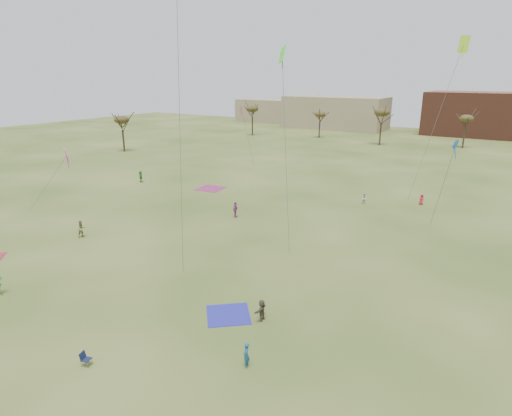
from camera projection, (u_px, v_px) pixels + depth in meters
The scene contains 16 objects.
ground at pixel (161, 330), 29.05m from camera, with size 260.00×260.00×0.00m, color #2D4816.
flyer_near_right at pixel (246, 355), 25.19m from camera, with size 0.57×0.38×1.57m, color #1D5585.
spectator_fore_b at pixel (82, 229), 45.46m from camera, with size 0.92×0.72×1.89m, color #8F8D5B.
spectator_fore_c at pixel (262, 310), 30.03m from camera, with size 1.44×0.46×1.55m, color brown.
spectator_mid_d at pixel (235, 209), 51.95m from camera, with size 1.12×0.47×1.92m, color #AC479C.
spectator_mid_e at pixel (364, 199), 57.37m from camera, with size 0.71×0.55×1.46m, color silver.
flyer_far_a at pixel (141, 176), 69.23m from camera, with size 1.65×0.53×1.78m, color #2B832D.
flyer_far_b at pixel (422, 199), 57.07m from camera, with size 0.69×0.45×1.41m, color red.
blanket_blue at pixel (228, 315), 30.90m from camera, with size 3.03×3.03×0.03m, color #2729AA.
blanket_plum at pixel (211, 189), 65.33m from camera, with size 3.82×3.82×0.03m, color #932D65.
camp_chair_center at pixel (86, 362), 25.44m from camera, with size 0.67×0.64×0.87m.
kites_aloft at pixel (230, 36), 34.70m from camera, with size 67.85×61.86×27.87m.
tree_line at pixel (412, 121), 92.33m from camera, with size 117.44×49.32×8.91m.
building_tan at pixel (335, 113), 138.34m from camera, with size 32.00×14.00×10.00m, color #937F60.
building_brick at pixel (475, 114), 121.66m from camera, with size 26.00×16.00×12.00m, color brown.
building_tan_west at pixel (266, 110), 159.61m from camera, with size 20.00×12.00×8.00m, color #937F60.
Camera 1 is at (18.96, -17.99, 16.44)m, focal length 30.25 mm.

